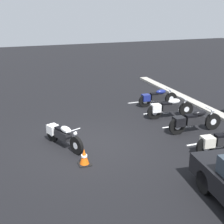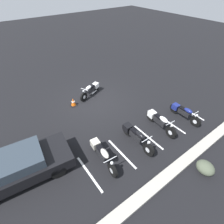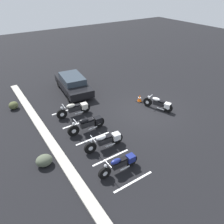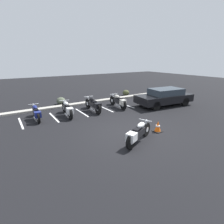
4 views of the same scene
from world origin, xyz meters
TOP-DOWN VIEW (x-y plane):
  - ground at (0.00, 0.00)m, footprint 60.00×60.00m
  - motorcycle_white_featured at (-0.25, -0.84)m, footprint 1.99×1.00m
  - parked_bike_0 at (-3.33, 4.56)m, footprint 0.59×2.09m
  - parked_bike_1 at (-1.58, 4.25)m, footprint 0.62×2.22m
  - parked_bike_2 at (0.25, 4.31)m, footprint 0.65×2.32m
  - parked_bike_3 at (2.22, 4.19)m, footprint 0.63×2.26m
  - car_black at (5.48, 2.81)m, footprint 4.48×2.29m
  - concrete_curb at (0.00, 6.57)m, footprint 18.00×0.50m
  - landscape_rock_0 at (-1.03, 7.38)m, footprint 0.76×0.86m
  - landscape_rock_1 at (5.29, 7.37)m, footprint 0.83×0.85m
  - traffic_cone at (1.34, -0.46)m, footprint 0.40×0.40m
  - stall_line_0 at (-4.20, 4.46)m, footprint 0.10×2.10m
  - stall_line_1 at (-2.37, 4.46)m, footprint 0.10×2.10m
  - stall_line_2 at (-0.55, 4.46)m, footprint 0.10×2.10m
  - stall_line_3 at (1.27, 4.46)m, footprint 0.10×2.10m
  - stall_line_4 at (3.10, 4.46)m, footprint 0.10×2.10m

SIDE VIEW (x-z plane):
  - ground at x=0.00m, z-range 0.00..0.00m
  - stall_line_0 at x=-4.20m, z-range 0.00..0.00m
  - stall_line_1 at x=-2.37m, z-range 0.00..0.00m
  - stall_line_2 at x=-0.55m, z-range 0.00..0.00m
  - stall_line_3 at x=1.27m, z-range 0.00..0.00m
  - stall_line_4 at x=3.10m, z-range 0.00..0.00m
  - concrete_curb at x=0.00m, z-range 0.00..0.12m
  - traffic_cone at x=1.34m, z-range -0.02..0.53m
  - landscape_rock_1 at x=5.29m, z-range 0.00..0.53m
  - landscape_rock_0 at x=-1.03m, z-range 0.00..0.55m
  - parked_bike_0 at x=-3.33m, z-range 0.03..0.85m
  - motorcycle_white_featured at x=-0.25m, z-range 0.03..0.86m
  - parked_bike_1 at x=-1.58m, z-range 0.03..0.90m
  - parked_bike_3 at x=2.22m, z-range 0.03..0.92m
  - parked_bike_2 at x=0.25m, z-range 0.03..0.94m
  - car_black at x=5.48m, z-range 0.04..1.32m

